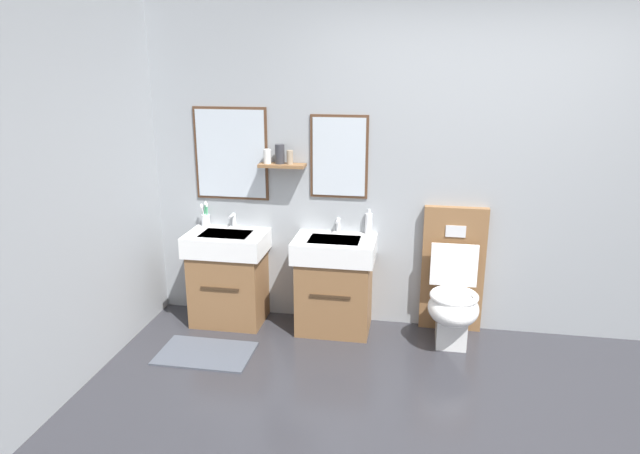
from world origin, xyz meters
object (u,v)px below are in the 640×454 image
(vanity_sink_left, at_px, (229,275))
(soap_dispenser, at_px, (369,223))
(vanity_sink_right, at_px, (335,282))
(toilet, at_px, (453,292))
(toothbrush_cup, at_px, (206,219))

(vanity_sink_left, height_order, soap_dispenser, soap_dispenser)
(vanity_sink_left, xyz_separation_m, vanity_sink_right, (0.86, 0.00, 0.00))
(toilet, bearing_deg, vanity_sink_right, 179.50)
(toilet, distance_m, soap_dispenser, 0.83)
(vanity_sink_left, height_order, toilet, toilet)
(vanity_sink_left, bearing_deg, toilet, -0.26)
(vanity_sink_right, height_order, soap_dispenser, soap_dispenser)
(toothbrush_cup, bearing_deg, vanity_sink_right, -7.93)
(soap_dispenser, bearing_deg, vanity_sink_left, -171.62)
(vanity_sink_right, bearing_deg, vanity_sink_left, 180.00)
(toothbrush_cup, relative_size, soap_dispenser, 1.03)
(toothbrush_cup, height_order, soap_dispenser, toothbrush_cup)
(vanity_sink_right, height_order, toothbrush_cup, toothbrush_cup)
(vanity_sink_right, distance_m, soap_dispenser, 0.53)
(vanity_sink_left, bearing_deg, toothbrush_cup, 146.61)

